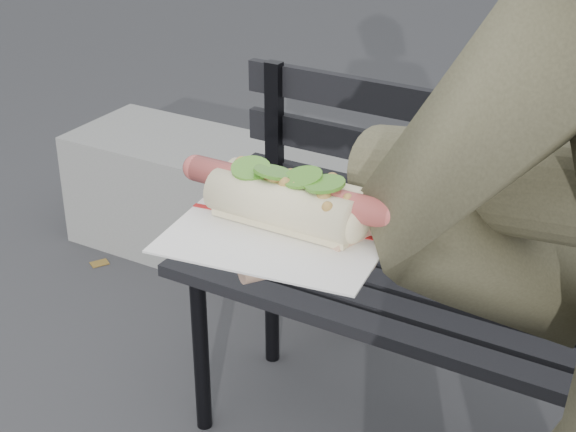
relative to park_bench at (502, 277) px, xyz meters
The scene contains 3 objects.
park_bench is the anchor object (origin of this frame).
concrete_block 1.24m from the park_bench, 153.24° to the left, with size 1.20×0.40×0.40m, color slate.
held_hotdog 1.25m from the park_bench, 75.07° to the right, with size 0.62×0.30×0.20m.
Camera 1 is at (0.46, -0.65, 1.52)m, focal length 55.00 mm.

